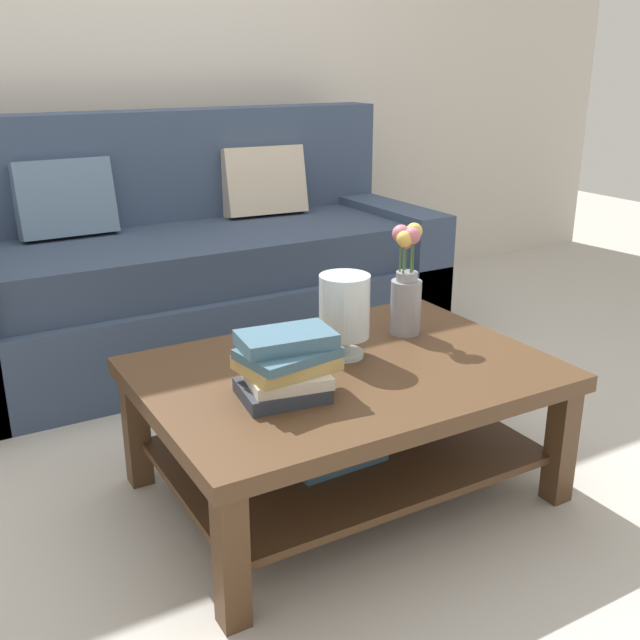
{
  "coord_description": "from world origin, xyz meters",
  "views": [
    {
      "loc": [
        -1.1,
        -2.13,
        1.29
      ],
      "look_at": [
        -0.02,
        -0.25,
        0.52
      ],
      "focal_mm": 41.87,
      "sensor_mm": 36.0,
      "label": 1
    }
  ],
  "objects": [
    {
      "name": "ground_plane",
      "position": [
        0.0,
        0.0,
        0.0
      ],
      "size": [
        10.0,
        10.0,
        0.0
      ],
      "primitive_type": "plane",
      "color": "#B7B2A8"
    },
    {
      "name": "back_wall",
      "position": [
        0.0,
        1.65,
        1.35
      ],
      "size": [
        6.4,
        0.12,
        2.7
      ],
      "primitive_type": "cube",
      "color": "beige",
      "rests_on": "ground"
    },
    {
      "name": "couch",
      "position": [
        0.03,
        0.99,
        0.36
      ],
      "size": [
        2.2,
        0.9,
        1.06
      ],
      "color": "#384760",
      "rests_on": "ground"
    },
    {
      "name": "coffee_table",
      "position": [
        -0.02,
        -0.41,
        0.31
      ],
      "size": [
        1.19,
        0.84,
        0.42
      ],
      "color": "#4C331E",
      "rests_on": "ground"
    },
    {
      "name": "book_stack_main",
      "position": [
        -0.26,
        -0.49,
        0.51
      ],
      "size": [
        0.28,
        0.25,
        0.17
      ],
      "color": "#2D333D",
      "rests_on": "coffee_table"
    },
    {
      "name": "glass_hurricane_vase",
      "position": [
        0.02,
        -0.33,
        0.57
      ],
      "size": [
        0.15,
        0.15,
        0.26
      ],
      "color": "silver",
      "rests_on": "coffee_table"
    },
    {
      "name": "flower_pitcher",
      "position": [
        0.3,
        -0.26,
        0.58
      ],
      "size": [
        0.1,
        0.1,
        0.37
      ],
      "color": "gray",
      "rests_on": "coffee_table"
    }
  ]
}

